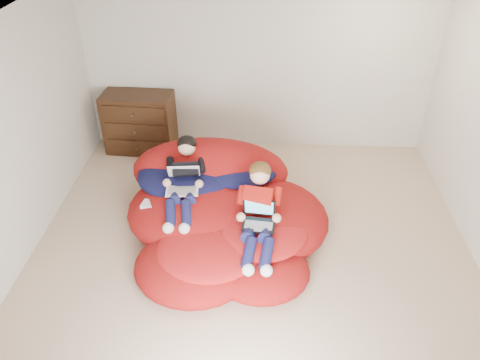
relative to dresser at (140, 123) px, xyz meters
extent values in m
cube|color=tan|center=(1.75, -2.23, -0.58)|extent=(5.10, 5.10, 0.25)
cube|color=beige|center=(1.75, 0.28, 0.79)|extent=(5.10, 0.02, 2.50)
cube|color=beige|center=(-0.76, -2.23, 0.79)|extent=(0.02, 5.10, 2.50)
cube|color=silver|center=(1.75, -2.23, 2.05)|extent=(5.10, 5.10, 0.02)
cube|color=#321D0E|center=(0.00, 0.01, 0.00)|extent=(1.04, 0.57, 0.91)
cube|color=#321D0E|center=(0.00, -0.26, -0.27)|extent=(0.91, 0.08, 0.22)
cylinder|color=#4C3F26|center=(0.00, -0.28, -0.27)|extent=(0.03, 0.06, 0.03)
cube|color=#321D0E|center=(0.00, -0.26, 0.00)|extent=(0.91, 0.08, 0.22)
cylinder|color=#4C3F26|center=(0.00, -0.28, 0.00)|extent=(0.03, 0.06, 0.03)
cube|color=#321D0E|center=(0.00, -0.26, 0.27)|extent=(0.91, 0.08, 0.22)
cylinder|color=#4C3F26|center=(0.00, -0.28, 0.27)|extent=(0.03, 0.06, 0.03)
ellipsoid|color=#A41312|center=(1.09, -1.76, -0.24)|extent=(1.71, 1.53, 0.61)
ellipsoid|color=#A41312|center=(1.85, -1.86, -0.26)|extent=(1.58, 1.53, 0.57)
ellipsoid|color=#A41312|center=(1.51, -2.25, -0.28)|extent=(1.37, 1.10, 0.44)
ellipsoid|color=#A41312|center=(1.15, -2.61, -0.32)|extent=(1.29, 1.18, 0.43)
ellipsoid|color=#A41312|center=(1.85, -2.63, -0.33)|extent=(1.05, 0.95, 0.34)
ellipsoid|color=#A41312|center=(1.18, -1.19, -0.06)|extent=(2.00, 0.88, 0.88)
ellipsoid|color=#11133E|center=(0.91, -1.42, 0.02)|extent=(1.22, 1.00, 0.31)
ellipsoid|color=#11133E|center=(1.52, -1.34, 0.06)|extent=(1.02, 0.71, 0.24)
ellipsoid|color=red|center=(1.84, -2.22, -0.12)|extent=(1.05, 1.05, 0.19)
ellipsoid|color=red|center=(1.30, -2.53, -0.16)|extent=(1.12, 1.00, 0.20)
ellipsoid|color=beige|center=(0.78, -1.10, 0.16)|extent=(0.46, 0.29, 0.29)
cube|color=black|center=(0.93, -1.53, 0.17)|extent=(0.37, 0.48, 0.41)
sphere|color=tan|center=(0.93, -1.36, 0.40)|extent=(0.21, 0.21, 0.21)
ellipsoid|color=black|center=(0.93, -1.33, 0.44)|extent=(0.24, 0.22, 0.18)
cylinder|color=#14153F|center=(0.84, -1.86, 0.05)|extent=(0.19, 0.36, 0.19)
cylinder|color=#14153F|center=(0.84, -2.17, 0.02)|extent=(0.17, 0.35, 0.22)
sphere|color=white|center=(0.84, -2.34, -0.04)|extent=(0.13, 0.13, 0.13)
cylinder|color=#14153F|center=(1.02, -1.86, 0.05)|extent=(0.19, 0.36, 0.19)
cylinder|color=#14153F|center=(1.02, -2.17, 0.02)|extent=(0.17, 0.35, 0.22)
sphere|color=white|center=(1.02, -2.34, -0.04)|extent=(0.13, 0.13, 0.13)
cube|color=red|center=(1.82, -2.10, 0.17)|extent=(0.36, 0.40, 0.48)
sphere|color=tan|center=(1.82, -1.99, 0.45)|extent=(0.22, 0.22, 0.22)
ellipsoid|color=#4F3415|center=(1.82, -1.96, 0.49)|extent=(0.24, 0.23, 0.18)
cylinder|color=#14153F|center=(1.73, -2.37, -0.01)|extent=(0.20, 0.37, 0.20)
cylinder|color=#14153F|center=(1.73, -2.68, -0.04)|extent=(0.17, 0.35, 0.23)
sphere|color=white|center=(1.73, -2.86, -0.10)|extent=(0.13, 0.13, 0.13)
cylinder|color=#14153F|center=(1.91, -2.37, -0.01)|extent=(0.20, 0.37, 0.20)
cylinder|color=#14153F|center=(1.91, -2.68, -0.04)|extent=(0.17, 0.35, 0.23)
sphere|color=white|center=(1.91, -2.86, -0.10)|extent=(0.13, 0.13, 0.13)
cube|color=silver|center=(0.93, -1.85, 0.12)|extent=(0.39, 0.29, 0.01)
cube|color=gray|center=(0.93, -1.86, 0.13)|extent=(0.33, 0.17, 0.00)
cube|color=silver|center=(0.93, -1.66, 0.24)|extent=(0.38, 0.17, 0.23)
cube|color=#3B6CC8|center=(0.93, -1.66, 0.24)|extent=(0.33, 0.13, 0.19)
cube|color=black|center=(1.82, -2.36, 0.06)|extent=(0.37, 0.28, 0.01)
cube|color=gray|center=(1.82, -2.37, 0.07)|extent=(0.31, 0.16, 0.00)
cube|color=black|center=(1.82, -2.21, 0.19)|extent=(0.35, 0.10, 0.24)
cube|color=#51A2BE|center=(1.82, -2.22, 0.19)|extent=(0.31, 0.08, 0.19)
cube|color=silver|center=(0.54, -1.95, -0.04)|extent=(0.17, 0.17, 0.05)
camera|label=1|loc=(1.81, -6.17, 3.24)|focal=35.00mm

